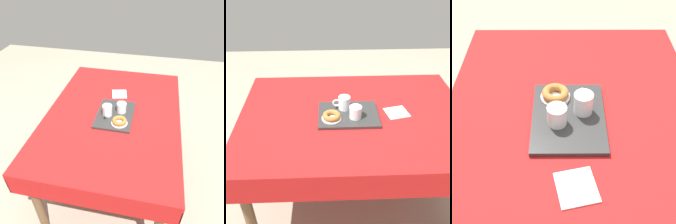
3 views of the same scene
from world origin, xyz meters
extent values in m
plane|color=gray|center=(0.00, 0.00, 0.00)|extent=(6.00, 6.00, 0.00)
cube|color=red|center=(0.00, 0.00, 0.75)|extent=(1.48, 1.06, 0.04)
cube|color=red|center=(-0.74, 0.00, 0.66)|extent=(0.01, 1.06, 0.14)
cylinder|color=brown|center=(-0.65, -0.44, 0.37)|extent=(0.06, 0.06, 0.73)
cylinder|color=brown|center=(-0.65, 0.44, 0.37)|extent=(0.06, 0.06, 0.73)
cube|color=#2D2D2D|center=(-0.04, -0.02, 0.78)|extent=(0.38, 0.29, 0.02)
cylinder|color=white|center=(-0.06, 0.04, 0.84)|extent=(0.08, 0.08, 0.09)
cylinder|color=#84380F|center=(-0.06, 0.04, 0.83)|extent=(0.07, 0.07, 0.06)
torus|color=white|center=(-0.11, 0.04, 0.84)|extent=(0.05, 0.01, 0.05)
cylinder|color=white|center=(0.00, -0.07, 0.83)|extent=(0.08, 0.08, 0.08)
cylinder|color=silver|center=(0.00, -0.07, 0.82)|extent=(0.06, 0.06, 0.06)
cylinder|color=white|center=(-0.15, -0.07, 0.80)|extent=(0.12, 0.12, 0.01)
torus|color=#A3662D|center=(-0.15, -0.07, 0.81)|extent=(0.11, 0.11, 0.03)
cube|color=white|center=(0.28, 0.00, 0.77)|extent=(0.16, 0.16, 0.01)
camera|label=1|loc=(-1.42, -0.28, 1.89)|focal=36.00mm
camera|label=2|loc=(-0.16, -1.46, 1.80)|focal=44.44mm
camera|label=3|loc=(0.84, -0.04, 1.66)|focal=50.31mm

